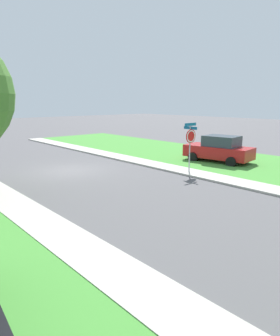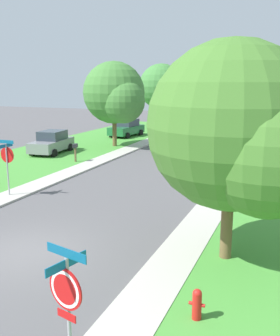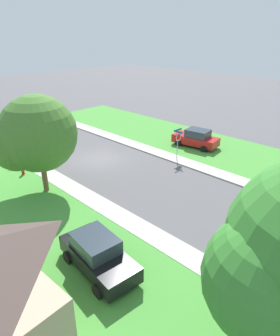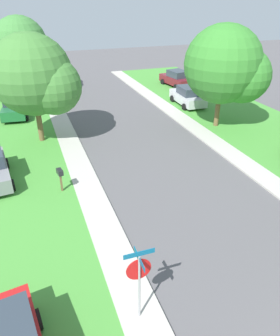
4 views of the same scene
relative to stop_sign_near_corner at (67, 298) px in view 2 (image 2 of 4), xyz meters
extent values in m
plane|color=#565456|center=(-4.53, 4.56, -1.88)|extent=(120.00, 120.00, 0.00)
cube|color=#B7B2A8|center=(0.17, 16.56, -1.83)|extent=(1.40, 56.00, 0.10)
cube|color=#B7B2A8|center=(-9.23, 16.56, -1.83)|extent=(1.40, 56.00, 0.10)
cube|color=#479338|center=(-13.93, 16.56, -1.84)|extent=(8.00, 56.00, 0.08)
cylinder|color=#9E9EA3|center=(0.01, 0.03, -0.58)|extent=(0.07, 0.07, 2.60)
cylinder|color=red|center=(-0.01, -0.02, 0.17)|extent=(0.74, 0.22, 0.76)
cylinder|color=white|center=(-0.01, -0.04, 0.17)|extent=(0.65, 0.17, 0.67)
cylinder|color=red|center=(-0.01, -0.04, 0.17)|extent=(0.53, 0.14, 0.55)
cube|color=#0F5B84|center=(0.01, 0.03, 0.81)|extent=(0.90, 0.25, 0.16)
cube|color=#0F5B84|center=(0.01, 0.03, 0.62)|extent=(0.25, 0.90, 0.16)
cube|color=red|center=(-0.01, -0.02, -0.33)|extent=(0.43, 0.13, 0.14)
cylinder|color=#9E9EA3|center=(-9.29, 9.45, -0.58)|extent=(0.07, 0.07, 2.60)
cylinder|color=red|center=(-9.29, 9.50, 0.17)|extent=(0.76, 0.04, 0.76)
cylinder|color=white|center=(-9.29, 9.52, 0.17)|extent=(0.67, 0.01, 0.67)
cylinder|color=red|center=(-9.29, 9.53, 0.17)|extent=(0.55, 0.01, 0.55)
cube|color=#0F5B84|center=(-9.29, 9.45, 0.81)|extent=(0.92, 0.03, 0.16)
cube|color=#0F5B84|center=(-9.29, 9.45, 0.62)|extent=(0.03, 0.92, 0.16)
cylinder|color=black|center=(2.74, 13.88, -1.56)|extent=(0.30, 0.66, 0.64)
cube|color=#1E6033|center=(-12.47, 30.60, -1.18)|extent=(2.31, 4.49, 0.76)
cube|color=#2D3842|center=(-12.45, 30.80, -0.46)|extent=(1.84, 2.28, 0.68)
cylinder|color=black|center=(-11.74, 29.17, -1.56)|extent=(0.32, 0.66, 0.64)
cylinder|color=black|center=(-13.53, 29.39, -1.56)|extent=(0.32, 0.66, 0.64)
cylinder|color=black|center=(-11.42, 31.81, -1.56)|extent=(0.32, 0.66, 0.64)
cylinder|color=black|center=(-13.21, 32.03, -1.56)|extent=(0.32, 0.66, 0.64)
cylinder|color=black|center=(1.43, 29.90, -1.56)|extent=(0.26, 0.65, 0.64)
cylinder|color=black|center=(1.33, 27.24, -1.56)|extent=(0.26, 0.65, 0.64)
cube|color=gray|center=(-13.98, 19.89, -1.18)|extent=(2.26, 4.47, 0.76)
cube|color=#2D3842|center=(-14.00, 20.09, -0.46)|extent=(1.82, 2.26, 0.68)
cylinder|color=black|center=(-12.94, 18.66, -1.56)|extent=(0.31, 0.66, 0.64)
cylinder|color=black|center=(-14.73, 18.47, -1.56)|extent=(0.31, 0.66, 0.64)
cylinder|color=black|center=(-13.23, 21.31, -1.56)|extent=(0.31, 0.66, 0.64)
cylinder|color=black|center=(-15.02, 21.12, -1.56)|extent=(0.31, 0.66, 0.64)
cylinder|color=brown|center=(1.61, 6.49, -0.65)|extent=(0.36, 0.36, 2.45)
sphere|color=#42742B|center=(1.61, 6.49, 2.32)|extent=(5.01, 5.01, 5.01)
sphere|color=#42742B|center=(2.74, 5.74, 1.70)|extent=(3.51, 3.51, 3.51)
cylinder|color=brown|center=(1.90, 23.06, -0.53)|extent=(0.36, 0.36, 2.70)
sphere|color=#35802C|center=(1.90, 23.06, 2.74)|extent=(5.50, 5.50, 5.50)
cylinder|color=brown|center=(-11.19, 37.41, -0.32)|extent=(0.36, 0.36, 3.12)
sphere|color=#3F7E39|center=(-11.19, 37.41, 2.99)|extent=(5.01, 5.01, 5.01)
sphere|color=#3F7E39|center=(-10.06, 36.66, 2.37)|extent=(3.51, 3.51, 3.51)
cylinder|color=brown|center=(-10.95, 24.71, -0.51)|extent=(0.36, 0.36, 2.74)
sphere|color=#407934|center=(-10.95, 24.71, 2.65)|extent=(5.11, 5.11, 5.11)
sphere|color=#407934|center=(-9.80, 23.94, 2.01)|extent=(3.57, 3.57, 3.57)
cylinder|color=red|center=(1.58, 2.92, -1.53)|extent=(0.22, 0.22, 0.70)
sphere|color=red|center=(1.58, 2.92, -1.16)|extent=(0.22, 0.22, 0.22)
cylinder|color=red|center=(1.44, 2.92, -1.43)|extent=(0.10, 0.08, 0.08)
cylinder|color=red|center=(1.72, 2.92, -1.43)|extent=(0.10, 0.08, 0.08)
cube|color=brown|center=(-10.54, 17.67, -1.35)|extent=(0.10, 0.10, 1.05)
cube|color=black|center=(-10.54, 17.67, -0.70)|extent=(0.32, 0.51, 0.26)
camera|label=1|loc=(4.09, 20.45, 2.05)|focal=33.37mm
camera|label=2|loc=(3.42, -5.15, 3.61)|focal=42.11mm
camera|label=3|loc=(10.08, 23.98, 8.26)|focal=31.84mm
camera|label=4|loc=(-11.51, 3.28, 7.09)|focal=34.07mm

